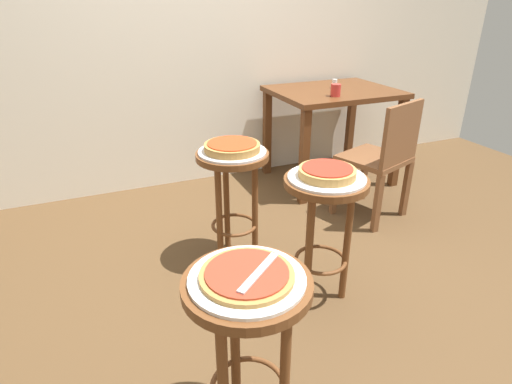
{
  "coord_description": "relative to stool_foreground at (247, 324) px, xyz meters",
  "views": [
    {
      "loc": [
        -0.92,
        -1.74,
        1.46
      ],
      "look_at": [
        -0.21,
        -0.06,
        0.61
      ],
      "focal_mm": 29.63,
      "sensor_mm": 36.0,
      "label": 1
    }
  ],
  "objects": [
    {
      "name": "ground_plane",
      "position": [
        0.54,
        0.77,
        -0.51
      ],
      "size": [
        6.0,
        6.0,
        0.0
      ],
      "primitive_type": "plane",
      "color": "brown"
    },
    {
      "name": "stool_foreground",
      "position": [
        0.0,
        0.0,
        0.0
      ],
      "size": [
        0.41,
        0.41,
        0.68
      ],
      "color": "brown",
      "rests_on": "ground_plane"
    },
    {
      "name": "serving_plate_foreground",
      "position": [
        -0.0,
        0.0,
        0.18
      ],
      "size": [
        0.36,
        0.36,
        0.01
      ],
      "primitive_type": "cylinder",
      "color": "white",
      "rests_on": "stool_foreground"
    },
    {
      "name": "pizza_foreground",
      "position": [
        -0.0,
        0.0,
        0.19
      ],
      "size": [
        0.29,
        0.29,
        0.02
      ],
      "color": "#B78442",
      "rests_on": "serving_plate_foreground"
    },
    {
      "name": "stool_middle",
      "position": [
        0.64,
        0.58,
        0.0
      ],
      "size": [
        0.41,
        0.41,
        0.68
      ],
      "color": "brown",
      "rests_on": "ground_plane"
    },
    {
      "name": "serving_plate_middle",
      "position": [
        0.64,
        0.58,
        0.18
      ],
      "size": [
        0.37,
        0.37,
        0.01
      ],
      "primitive_type": "cylinder",
      "color": "silver",
      "rests_on": "stool_middle"
    },
    {
      "name": "pizza_middle",
      "position": [
        0.64,
        0.58,
        0.2
      ],
      "size": [
        0.27,
        0.27,
        0.05
      ],
      "color": "tan",
      "rests_on": "serving_plate_middle"
    },
    {
      "name": "stool_leftside",
      "position": [
        0.35,
        1.1,
        0.0
      ],
      "size": [
        0.41,
        0.41,
        0.68
      ],
      "color": "brown",
      "rests_on": "ground_plane"
    },
    {
      "name": "serving_plate_leftside",
      "position": [
        0.35,
        1.1,
        0.18
      ],
      "size": [
        0.38,
        0.38,
        0.01
      ],
      "primitive_type": "cylinder",
      "color": "silver",
      "rests_on": "stool_leftside"
    },
    {
      "name": "pizza_leftside",
      "position": [
        0.35,
        1.1,
        0.2
      ],
      "size": [
        0.31,
        0.31,
        0.05
      ],
      "color": "#B78442",
      "rests_on": "serving_plate_leftside"
    },
    {
      "name": "dining_table",
      "position": [
        1.53,
        1.93,
        0.15
      ],
      "size": [
        0.97,
        0.77,
        0.78
      ],
      "color": "#5B3319",
      "rests_on": "ground_plane"
    },
    {
      "name": "cup_near_edge",
      "position": [
        1.4,
        1.71,
        0.31
      ],
      "size": [
        0.07,
        0.07,
        0.09
      ],
      "primitive_type": "cylinder",
      "color": "red",
      "rests_on": "dining_table"
    },
    {
      "name": "condiment_shaker",
      "position": [
        1.56,
        1.98,
        0.31
      ],
      "size": [
        0.04,
        0.04,
        0.07
      ],
      "primitive_type": "cylinder",
      "color": "white",
      "rests_on": "dining_table"
    },
    {
      "name": "wooden_chair",
      "position": [
        1.47,
        1.19,
        -0.04
      ],
      "size": [
        0.51,
        0.51,
        0.85
      ],
      "color": "brown",
      "rests_on": "ground_plane"
    },
    {
      "name": "pizza_server_knife",
      "position": [
        0.03,
        -0.02,
        0.21
      ],
      "size": [
        0.19,
        0.16,
        0.01
      ],
      "primitive_type": "cube",
      "rotation": [
        0.0,
        0.0,
        0.68
      ],
      "color": "silver",
      "rests_on": "pizza_foreground"
    }
  ]
}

